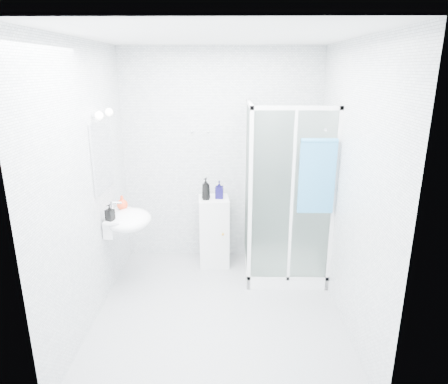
{
  "coord_description": "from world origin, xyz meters",
  "views": [
    {
      "loc": [
        0.11,
        -3.5,
        2.35
      ],
      "look_at": [
        0.05,
        0.35,
        1.15
      ],
      "focal_mm": 32.0,
      "sensor_mm": 36.0,
      "label": 1
    }
  ],
  "objects_px": {
    "shampoo_bottle_b": "(219,190)",
    "shampoo_bottle_a": "(206,189)",
    "hand_towel": "(317,175)",
    "wall_basin": "(127,220)",
    "soap_dispenser_orange": "(122,202)",
    "soap_dispenser_black": "(110,212)",
    "shower_enclosure": "(278,239)",
    "storage_cabinet": "(214,231)"
  },
  "relations": [
    {
      "from": "shampoo_bottle_b",
      "to": "shampoo_bottle_a",
      "type": "bearing_deg",
      "value": -160.26
    },
    {
      "from": "shampoo_bottle_a",
      "to": "hand_towel",
      "type": "bearing_deg",
      "value": -27.84
    },
    {
      "from": "wall_basin",
      "to": "shampoo_bottle_b",
      "type": "distance_m",
      "value": 1.14
    },
    {
      "from": "wall_basin",
      "to": "hand_towel",
      "type": "height_order",
      "value": "hand_towel"
    },
    {
      "from": "wall_basin",
      "to": "soap_dispenser_orange",
      "type": "height_order",
      "value": "soap_dispenser_orange"
    },
    {
      "from": "wall_basin",
      "to": "soap_dispenser_black",
      "type": "distance_m",
      "value": 0.26
    },
    {
      "from": "shampoo_bottle_b",
      "to": "soap_dispenser_orange",
      "type": "distance_m",
      "value": 1.13
    },
    {
      "from": "shower_enclosure",
      "to": "soap_dispenser_orange",
      "type": "distance_m",
      "value": 1.81
    },
    {
      "from": "hand_towel",
      "to": "soap_dispenser_orange",
      "type": "distance_m",
      "value": 2.1
    },
    {
      "from": "wall_basin",
      "to": "shampoo_bottle_a",
      "type": "bearing_deg",
      "value": 32.76
    },
    {
      "from": "shampoo_bottle_b",
      "to": "soap_dispenser_orange",
      "type": "relative_size",
      "value": 1.37
    },
    {
      "from": "storage_cabinet",
      "to": "shampoo_bottle_a",
      "type": "xyz_separation_m",
      "value": [
        -0.09,
        -0.05,
        0.56
      ]
    },
    {
      "from": "hand_towel",
      "to": "soap_dispenser_black",
      "type": "height_order",
      "value": "hand_towel"
    },
    {
      "from": "shower_enclosure",
      "to": "soap_dispenser_black",
      "type": "bearing_deg",
      "value": -164.87
    },
    {
      "from": "shower_enclosure",
      "to": "shampoo_bottle_a",
      "type": "bearing_deg",
      "value": 166.14
    },
    {
      "from": "hand_towel",
      "to": "soap_dispenser_black",
      "type": "relative_size",
      "value": 4.54
    },
    {
      "from": "soap_dispenser_orange",
      "to": "soap_dispenser_black",
      "type": "relative_size",
      "value": 0.92
    },
    {
      "from": "shampoo_bottle_b",
      "to": "soap_dispenser_orange",
      "type": "xyz_separation_m",
      "value": [
        -1.06,
        -0.41,
        -0.03
      ]
    },
    {
      "from": "storage_cabinet",
      "to": "shampoo_bottle_b",
      "type": "distance_m",
      "value": 0.54
    },
    {
      "from": "storage_cabinet",
      "to": "soap_dispenser_orange",
      "type": "height_order",
      "value": "soap_dispenser_orange"
    },
    {
      "from": "wall_basin",
      "to": "shampoo_bottle_a",
      "type": "height_order",
      "value": "shampoo_bottle_a"
    },
    {
      "from": "shower_enclosure",
      "to": "soap_dispenser_orange",
      "type": "xyz_separation_m",
      "value": [
        -1.74,
        -0.14,
        0.49
      ]
    },
    {
      "from": "wall_basin",
      "to": "hand_towel",
      "type": "bearing_deg",
      "value": -2.48
    },
    {
      "from": "shampoo_bottle_a",
      "to": "shampoo_bottle_b",
      "type": "height_order",
      "value": "shampoo_bottle_a"
    },
    {
      "from": "storage_cabinet",
      "to": "soap_dispenser_orange",
      "type": "distance_m",
      "value": 1.18
    },
    {
      "from": "storage_cabinet",
      "to": "shampoo_bottle_a",
      "type": "distance_m",
      "value": 0.57
    },
    {
      "from": "wall_basin",
      "to": "soap_dispenser_orange",
      "type": "xyz_separation_m",
      "value": [
        -0.09,
        0.17,
        0.14
      ]
    },
    {
      "from": "hand_towel",
      "to": "soap_dispenser_orange",
      "type": "relative_size",
      "value": 4.94
    },
    {
      "from": "wall_basin",
      "to": "shampoo_bottle_a",
      "type": "distance_m",
      "value": 0.99
    },
    {
      "from": "wall_basin",
      "to": "soap_dispenser_orange",
      "type": "bearing_deg",
      "value": 116.6
    },
    {
      "from": "storage_cabinet",
      "to": "hand_towel",
      "type": "height_order",
      "value": "hand_towel"
    },
    {
      "from": "shampoo_bottle_a",
      "to": "soap_dispenser_black",
      "type": "xyz_separation_m",
      "value": [
        -0.94,
        -0.69,
        -0.05
      ]
    },
    {
      "from": "storage_cabinet",
      "to": "hand_towel",
      "type": "xyz_separation_m",
      "value": [
        1.06,
        -0.66,
        0.9
      ]
    },
    {
      "from": "hand_towel",
      "to": "soap_dispenser_black",
      "type": "bearing_deg",
      "value": -177.81
    },
    {
      "from": "shampoo_bottle_b",
      "to": "soap_dispenser_black",
      "type": "height_order",
      "value": "shampoo_bottle_b"
    },
    {
      "from": "shower_enclosure",
      "to": "shampoo_bottle_a",
      "type": "xyz_separation_m",
      "value": [
        -0.84,
        0.21,
        0.55
      ]
    },
    {
      "from": "shower_enclosure",
      "to": "wall_basin",
      "type": "bearing_deg",
      "value": -169.19
    },
    {
      "from": "hand_towel",
      "to": "shampoo_bottle_b",
      "type": "relative_size",
      "value": 3.62
    },
    {
      "from": "storage_cabinet",
      "to": "soap_dispenser_black",
      "type": "bearing_deg",
      "value": -149.29
    },
    {
      "from": "storage_cabinet",
      "to": "soap_dispenser_orange",
      "type": "bearing_deg",
      "value": -162.85
    },
    {
      "from": "shampoo_bottle_a",
      "to": "soap_dispenser_black",
      "type": "distance_m",
      "value": 1.16
    },
    {
      "from": "soap_dispenser_orange",
      "to": "hand_towel",
      "type": "bearing_deg",
      "value": -7.12
    }
  ]
}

